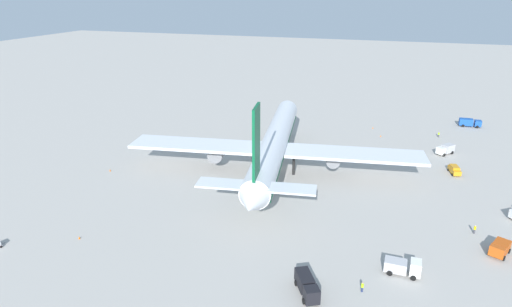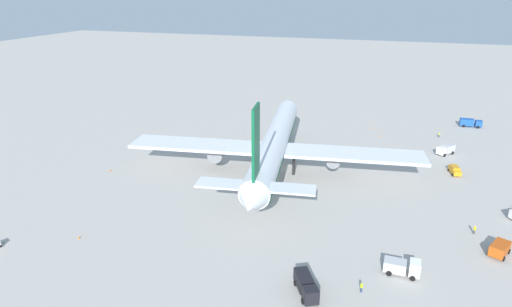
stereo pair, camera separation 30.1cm
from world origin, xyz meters
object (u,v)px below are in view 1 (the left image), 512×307
(service_truck_2, at_px, (446,149))
(ground_worker_2, at_px, (475,229))
(service_truck_5, at_px, (307,285))
(service_truck_3, at_px, (470,122))
(traffic_cone_2, at_px, (110,170))
(ground_worker_0, at_px, (439,135))
(service_truck_0, at_px, (500,248))
(service_truck_1, at_px, (403,266))
(traffic_cone_0, at_px, (381,136))
(airliner, at_px, (274,144))
(traffic_cone_1, at_px, (79,238))
(traffic_cone_3, at_px, (373,128))
(ground_worker_1, at_px, (362,287))
(service_van, at_px, (454,170))

(service_truck_2, relative_size, ground_worker_2, 3.09)
(service_truck_5, bearing_deg, service_truck_3, -19.07)
(traffic_cone_2, bearing_deg, ground_worker_0, -56.18)
(ground_worker_2, bearing_deg, service_truck_0, -152.68)
(service_truck_1, height_order, service_truck_3, service_truck_1)
(ground_worker_2, height_order, traffic_cone_0, ground_worker_2)
(service_truck_5, xyz_separation_m, ground_worker_0, (84.48, -23.92, -0.64))
(traffic_cone_0, distance_m, traffic_cone_2, 80.17)
(service_truck_0, height_order, service_truck_5, service_truck_5)
(service_truck_2, distance_m, service_truck_3, 31.24)
(airliner, bearing_deg, traffic_cone_1, 148.60)
(service_truck_2, relative_size, traffic_cone_1, 9.94)
(ground_worker_2, bearing_deg, traffic_cone_3, 20.40)
(service_truck_0, relative_size, ground_worker_2, 2.95)
(traffic_cone_1, xyz_separation_m, traffic_cone_2, (28.49, 13.64, 0.00))
(service_truck_1, distance_m, ground_worker_0, 75.67)
(ground_worker_1, height_order, ground_worker_2, ground_worker_2)
(service_truck_0, bearing_deg, service_truck_2, 5.81)
(service_van, distance_m, ground_worker_1, 55.64)
(service_truck_3, height_order, traffic_cone_0, service_truck_3)
(ground_worker_0, bearing_deg, service_truck_0, -174.85)
(service_truck_2, height_order, traffic_cone_0, service_truck_2)
(service_truck_3, bearing_deg, service_truck_1, 167.12)
(airliner, bearing_deg, service_truck_1, -137.55)
(service_truck_3, height_order, traffic_cone_3, service_truck_3)
(service_truck_2, xyz_separation_m, traffic_cone_3, (17.60, 20.68, -1.18))
(ground_worker_2, distance_m, traffic_cone_3, 64.66)
(service_truck_5, bearing_deg, traffic_cone_3, -2.64)
(traffic_cone_3, bearing_deg, ground_worker_1, -177.33)
(service_truck_2, bearing_deg, service_truck_3, -17.90)
(service_truck_5, height_order, traffic_cone_1, service_truck_5)
(service_truck_3, bearing_deg, service_truck_5, 160.93)
(service_truck_3, distance_m, ground_worker_0, 18.06)
(ground_worker_0, relative_size, traffic_cone_2, 3.07)
(service_truck_1, xyz_separation_m, service_truck_5, (-9.50, 13.77, 0.08))
(service_truck_5, xyz_separation_m, traffic_cone_0, (79.44, -6.90, -1.22))
(ground_worker_0, bearing_deg, service_truck_5, 164.19)
(service_truck_3, bearing_deg, service_van, 168.86)
(airliner, distance_m, service_truck_2, 49.81)
(service_truck_3, bearing_deg, traffic_cone_2, 127.09)
(airliner, xyz_separation_m, service_truck_1, (-34.22, -31.30, -5.65))
(service_truck_1, relative_size, service_truck_2, 1.04)
(ground_worker_1, height_order, traffic_cone_1, ground_worker_1)
(ground_worker_2, bearing_deg, service_truck_5, 134.97)
(traffic_cone_2, bearing_deg, service_truck_1, -106.63)
(airliner, xyz_separation_m, service_truck_5, (-43.72, -17.53, -5.57))
(airliner, distance_m, ground_worker_1, 48.42)
(service_truck_1, bearing_deg, traffic_cone_3, 7.16)
(service_truck_3, distance_m, traffic_cone_2, 113.98)
(airliner, xyz_separation_m, traffic_cone_3, (43.41, -21.56, -6.80))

